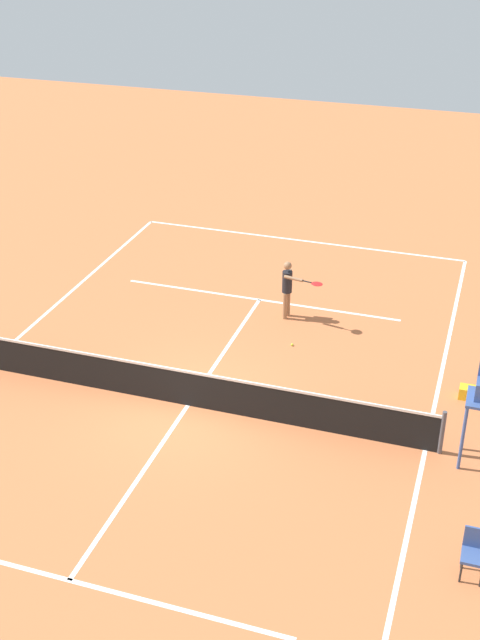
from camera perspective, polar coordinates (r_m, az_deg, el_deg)
ground_plane at (r=19.55m, az=-3.62°, el=-5.90°), size 60.00×60.00×0.00m
court_lines at (r=19.55m, az=-3.62°, el=-5.90°), size 11.17×21.09×0.01m
tennis_net at (r=19.28m, az=-3.66°, el=-4.68°), size 11.77×0.10×1.07m
player_serving at (r=22.84m, az=3.39°, el=2.42°), size 1.24×0.76×1.70m
tennis_ball at (r=21.90m, az=3.63°, el=-1.71°), size 0.07×0.07×0.07m
courtside_chair_near at (r=15.58m, az=15.92°, el=-15.15°), size 0.44×0.46×0.95m
equipment_bag at (r=20.42m, az=15.97°, el=-4.93°), size 0.76×0.32×0.30m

